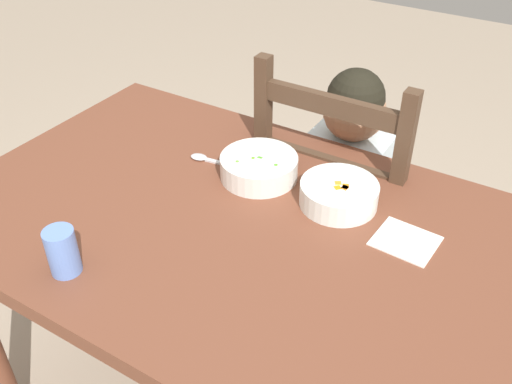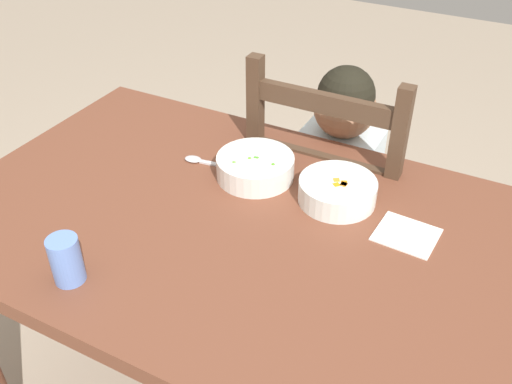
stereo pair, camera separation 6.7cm
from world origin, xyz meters
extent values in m
cube|color=brown|center=(0.00, 0.00, 0.75)|extent=(1.28, 0.84, 0.04)
cylinder|color=brown|center=(-0.56, 0.34, 0.37)|extent=(0.07, 0.07, 0.73)
cylinder|color=brown|center=(0.56, 0.34, 0.37)|extent=(0.07, 0.07, 0.73)
cube|color=#4B3424|center=(0.08, 0.52, 0.44)|extent=(0.42, 0.42, 0.02)
cube|color=#4B3424|center=(0.27, 0.71, 0.21)|extent=(0.04, 0.04, 0.43)
cube|color=#4B3424|center=(-0.11, 0.71, 0.21)|extent=(0.04, 0.04, 0.43)
cube|color=#4B3424|center=(0.27, 0.33, 0.21)|extent=(0.04, 0.04, 0.43)
cube|color=#4B3424|center=(-0.11, 0.33, 0.21)|extent=(0.04, 0.04, 0.43)
cube|color=#4B3424|center=(0.27, 0.33, 0.73)|extent=(0.04, 0.04, 0.57)
cube|color=#4B3424|center=(-0.11, 0.33, 0.73)|extent=(0.04, 0.04, 0.57)
cube|color=#4B3424|center=(0.08, 0.33, 0.93)|extent=(0.36, 0.03, 0.05)
cube|color=#4B3424|center=(0.08, 0.33, 0.76)|extent=(0.36, 0.03, 0.05)
cube|color=silver|center=(0.08, 0.49, 0.61)|extent=(0.22, 0.14, 0.32)
sphere|color=#AB7A5A|center=(0.08, 0.49, 0.84)|extent=(0.17, 0.17, 0.17)
sphere|color=black|center=(0.08, 0.49, 0.88)|extent=(0.16, 0.16, 0.16)
cylinder|color=#3F4C72|center=(0.03, 0.37, 0.22)|extent=(0.07, 0.07, 0.45)
cylinder|color=#3F4C72|center=(0.14, 0.37, 0.22)|extent=(0.07, 0.07, 0.45)
cylinder|color=silver|center=(-0.05, 0.39, 0.69)|extent=(0.06, 0.24, 0.13)
cylinder|color=silver|center=(0.21, 0.39, 0.69)|extent=(0.06, 0.24, 0.13)
cylinder|color=white|center=(-0.02, 0.17, 0.80)|extent=(0.19, 0.19, 0.06)
cylinder|color=white|center=(-0.02, 0.17, 0.78)|extent=(0.08, 0.08, 0.01)
cylinder|color=#519529|center=(-0.02, 0.17, 0.81)|extent=(0.15, 0.15, 0.03)
sphere|color=green|center=(-0.02, 0.17, 0.83)|extent=(0.01, 0.01, 0.01)
sphere|color=#499F1E|center=(0.03, 0.16, 0.83)|extent=(0.01, 0.01, 0.01)
sphere|color=#589C1D|center=(-0.03, 0.16, 0.83)|extent=(0.01, 0.01, 0.01)
sphere|color=#5D9D34|center=(-0.06, 0.13, 0.83)|extent=(0.01, 0.01, 0.01)
sphere|color=#479526|center=(-0.02, 0.17, 0.83)|extent=(0.01, 0.01, 0.01)
cylinder|color=white|center=(0.19, 0.17, 0.80)|extent=(0.18, 0.18, 0.05)
cylinder|color=white|center=(0.19, 0.17, 0.78)|extent=(0.08, 0.08, 0.01)
cylinder|color=orange|center=(0.19, 0.17, 0.81)|extent=(0.15, 0.15, 0.03)
cube|color=orange|center=(0.18, 0.17, 0.83)|extent=(0.02, 0.02, 0.01)
cube|color=orange|center=(0.20, 0.17, 0.83)|extent=(0.02, 0.02, 0.01)
cube|color=orange|center=(0.19, 0.15, 0.83)|extent=(0.02, 0.02, 0.01)
cube|color=orange|center=(0.20, 0.16, 0.83)|extent=(0.01, 0.01, 0.01)
cube|color=orange|center=(0.20, 0.16, 0.83)|extent=(0.02, 0.02, 0.01)
cube|color=silver|center=(-0.13, 0.17, 0.78)|extent=(0.10, 0.03, 0.00)
ellipsoid|color=silver|center=(-0.20, 0.16, 0.78)|extent=(0.05, 0.04, 0.01)
cylinder|color=#688DDE|center=(-0.17, -0.31, 0.82)|extent=(0.06, 0.06, 0.10)
cube|color=white|center=(0.37, 0.12, 0.78)|extent=(0.13, 0.12, 0.00)
camera|label=1|loc=(0.58, -0.82, 1.56)|focal=40.17mm
camera|label=2|loc=(0.52, -0.85, 1.56)|focal=40.17mm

